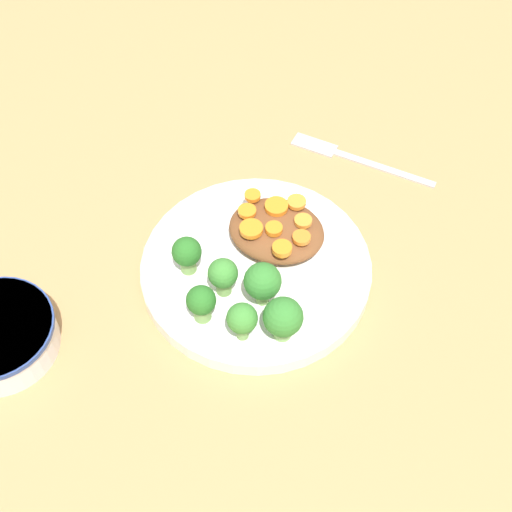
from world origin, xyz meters
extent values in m
plane|color=tan|center=(0.00, 0.00, 0.00)|extent=(4.00, 4.00, 0.00)
cylinder|color=white|center=(0.00, 0.00, 0.01)|extent=(0.27, 0.27, 0.02)
torus|color=white|center=(0.00, 0.00, 0.02)|extent=(0.27, 0.27, 0.01)
ellipsoid|color=brown|center=(-0.04, 0.01, 0.03)|extent=(0.10, 0.11, 0.03)
cylinder|color=#759E51|center=(0.04, 0.03, 0.03)|extent=(0.01, 0.01, 0.03)
sphere|color=#337A2D|center=(0.04, 0.03, 0.06)|extent=(0.04, 0.04, 0.04)
cylinder|color=#759E51|center=(0.05, -0.02, 0.03)|extent=(0.02, 0.02, 0.02)
sphere|color=#3D8433|center=(0.05, -0.02, 0.05)|extent=(0.03, 0.03, 0.03)
cylinder|color=#7FA85B|center=(0.08, 0.06, 0.03)|extent=(0.02, 0.02, 0.02)
sphere|color=#337A2D|center=(0.08, 0.06, 0.06)|extent=(0.04, 0.04, 0.04)
cylinder|color=#759E51|center=(0.04, -0.07, 0.03)|extent=(0.02, 0.02, 0.02)
sphere|color=#286B23|center=(0.04, -0.07, 0.05)|extent=(0.03, 0.03, 0.03)
cylinder|color=#759E51|center=(0.09, -0.03, 0.03)|extent=(0.02, 0.02, 0.02)
sphere|color=#286B23|center=(0.09, -0.03, 0.05)|extent=(0.03, 0.03, 0.03)
cylinder|color=#759E51|center=(0.09, 0.02, 0.03)|extent=(0.01, 0.01, 0.03)
sphere|color=#3D8433|center=(0.09, 0.02, 0.05)|extent=(0.03, 0.03, 0.03)
cylinder|color=orange|center=(-0.02, -0.01, 0.05)|extent=(0.03, 0.03, 0.01)
cylinder|color=orange|center=(-0.06, 0.04, 0.05)|extent=(0.02, 0.02, 0.01)
cylinder|color=orange|center=(-0.06, 0.00, 0.05)|extent=(0.03, 0.03, 0.01)
cylinder|color=orange|center=(-0.01, 0.03, 0.05)|extent=(0.02, 0.02, 0.01)
cylinder|color=orange|center=(-0.03, 0.04, 0.05)|extent=(0.02, 0.02, 0.01)
cylinder|color=orange|center=(-0.07, -0.03, 0.05)|extent=(0.02, 0.02, 0.01)
cylinder|color=orange|center=(-0.03, 0.01, 0.05)|extent=(0.02, 0.02, 0.01)
cylinder|color=orange|center=(-0.08, 0.02, 0.05)|extent=(0.02, 0.02, 0.01)
cylinder|color=orange|center=(-0.05, -0.03, 0.05)|extent=(0.02, 0.02, 0.01)
cube|color=#B4B4B4|center=(-0.22, 0.09, 0.00)|extent=(0.02, 0.14, 0.01)
cube|color=#B4B4B4|center=(-0.23, -0.01, 0.00)|extent=(0.03, 0.06, 0.01)
camera|label=1|loc=(0.46, 0.18, 0.68)|focal=50.00mm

